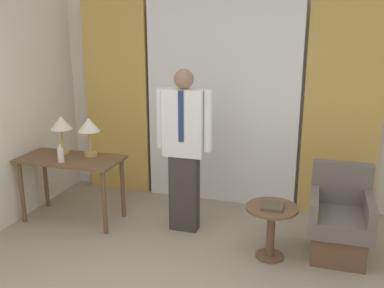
% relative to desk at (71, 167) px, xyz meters
% --- Properties ---
extents(wall_back, '(10.00, 0.06, 2.70)m').
position_rel_desk_xyz_m(wall_back, '(1.50, 1.18, 0.71)').
color(wall_back, silver).
rests_on(wall_back, ground_plane).
extents(curtain_sheer_center, '(1.89, 0.06, 2.58)m').
position_rel_desk_xyz_m(curtain_sheer_center, '(1.50, 1.05, 0.65)').
color(curtain_sheer_center, white).
rests_on(curtain_sheer_center, ground_plane).
extents(curtain_drape_left, '(0.86, 0.06, 2.58)m').
position_rel_desk_xyz_m(curtain_drape_left, '(0.08, 1.05, 0.65)').
color(curtain_drape_left, gold).
rests_on(curtain_drape_left, ground_plane).
extents(curtain_drape_right, '(0.86, 0.06, 2.58)m').
position_rel_desk_xyz_m(curtain_drape_right, '(2.91, 1.05, 0.65)').
color(curtain_drape_right, gold).
rests_on(curtain_drape_right, ground_plane).
extents(desk, '(1.16, 0.57, 0.75)m').
position_rel_desk_xyz_m(desk, '(0.00, 0.00, 0.00)').
color(desk, brown).
rests_on(desk, ground_plane).
extents(table_lamp_left, '(0.25, 0.25, 0.44)m').
position_rel_desk_xyz_m(table_lamp_left, '(-0.18, 0.14, 0.45)').
color(table_lamp_left, tan).
rests_on(table_lamp_left, desk).
extents(table_lamp_right, '(0.25, 0.25, 0.44)m').
position_rel_desk_xyz_m(table_lamp_right, '(0.18, 0.14, 0.45)').
color(table_lamp_right, tan).
rests_on(table_lamp_right, desk).
extents(bottle_near_edge, '(0.07, 0.07, 0.20)m').
position_rel_desk_xyz_m(bottle_near_edge, '(-0.01, -0.17, 0.20)').
color(bottle_near_edge, silver).
rests_on(bottle_near_edge, desk).
extents(person, '(0.62, 0.21, 1.77)m').
position_rel_desk_xyz_m(person, '(1.31, 0.13, 0.33)').
color(person, '#38332D').
rests_on(person, ground_plane).
extents(armchair, '(0.58, 0.64, 0.89)m').
position_rel_desk_xyz_m(armchair, '(2.92, 0.03, -0.30)').
color(armchair, brown).
rests_on(armchair, ground_plane).
extents(side_table, '(0.50, 0.50, 0.53)m').
position_rel_desk_xyz_m(side_table, '(2.29, -0.21, -0.27)').
color(side_table, brown).
rests_on(side_table, ground_plane).
extents(book, '(0.20, 0.21, 0.03)m').
position_rel_desk_xyz_m(book, '(2.30, -0.23, -0.09)').
color(book, brown).
rests_on(book, side_table).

